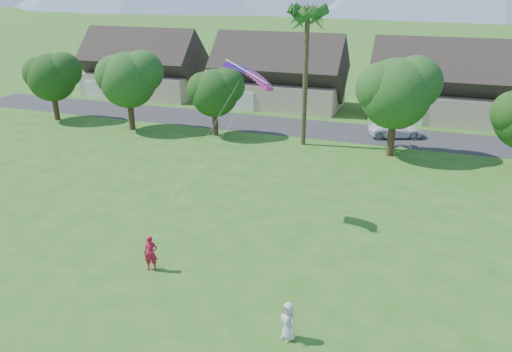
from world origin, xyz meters
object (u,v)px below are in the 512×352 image
at_px(kite_flyer, 151,253).
at_px(parafoil_kite, 250,73).
at_px(watcher, 288,321).
at_px(parked_car, 396,130).

bearing_deg(kite_flyer, parafoil_kite, 52.48).
relative_size(kite_flyer, watcher, 1.10).
bearing_deg(watcher, parafoil_kite, 151.75).
relative_size(watcher, parafoil_kite, 0.53).
bearing_deg(parked_car, kite_flyer, 140.90).
relative_size(parked_car, parafoil_kite, 1.58).
distance_m(kite_flyer, parked_car, 31.15).
bearing_deg(parked_car, parafoil_kite, 140.61).
relative_size(watcher, parked_car, 0.34).
height_order(parked_car, parafoil_kite, parafoil_kite).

